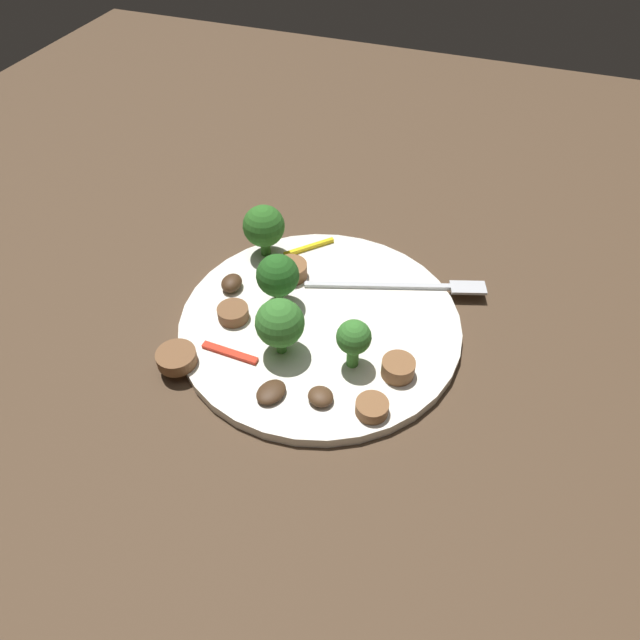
{
  "coord_description": "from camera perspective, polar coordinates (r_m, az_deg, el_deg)",
  "views": [
    {
      "loc": [
        0.13,
        -0.36,
        0.4
      ],
      "look_at": [
        0.0,
        0.0,
        0.01
      ],
      "focal_mm": 32.68,
      "sensor_mm": 36.0,
      "label": 1
    }
  ],
  "objects": [
    {
      "name": "broccoli_floret_1",
      "position": [
        0.6,
        -5.53,
        9.09
      ],
      "size": [
        0.04,
        0.04,
        0.06
      ],
      "color": "#347525",
      "rests_on": "plate"
    },
    {
      "name": "plate",
      "position": [
        0.55,
        0.0,
        -0.39
      ],
      "size": [
        0.26,
        0.26,
        0.01
      ],
      "primitive_type": "cylinder",
      "color": "white",
      "rests_on": "ground_plane"
    },
    {
      "name": "broccoli_floret_2",
      "position": [
        0.5,
        -3.96,
        -0.33
      ],
      "size": [
        0.04,
        0.04,
        0.06
      ],
      "color": "#408630",
      "rests_on": "plate"
    },
    {
      "name": "mushroom_0",
      "position": [
        0.48,
        0.06,
        -7.49
      ],
      "size": [
        0.03,
        0.03,
        0.01
      ],
      "primitive_type": "ellipsoid",
      "rotation": [
        0.0,
        0.0,
        2.74
      ],
      "color": "#4C331E",
      "rests_on": "plate"
    },
    {
      "name": "pepper_strip_1",
      "position": [
        0.62,
        -1.09,
        7.13
      ],
      "size": [
        0.04,
        0.05,
        0.0
      ],
      "primitive_type": "cube",
      "rotation": [
        0.0,
        0.0,
        3.96
      ],
      "color": "yellow",
      "rests_on": "plate"
    },
    {
      "name": "mushroom_2",
      "position": [
        0.58,
        -8.65,
        3.6
      ],
      "size": [
        0.02,
        0.03,
        0.01
      ],
      "primitive_type": "ellipsoid",
      "rotation": [
        0.0,
        0.0,
        4.78
      ],
      "color": "#422B19",
      "rests_on": "plate"
    },
    {
      "name": "sausage_slice_4",
      "position": [
        0.5,
        7.65,
        -4.68
      ],
      "size": [
        0.03,
        0.03,
        0.02
      ],
      "primitive_type": "cylinder",
      "rotation": [
        0.0,
        0.0,
        0.06
      ],
      "color": "brown",
      "rests_on": "plate"
    },
    {
      "name": "sausage_slice_3",
      "position": [
        0.55,
        -8.51,
        0.68
      ],
      "size": [
        0.04,
        0.04,
        0.01
      ],
      "primitive_type": "cylinder",
      "rotation": [
        0.0,
        0.0,
        2.04
      ],
      "color": "brown",
      "rests_on": "plate"
    },
    {
      "name": "sausage_slice_2",
      "position": [
        0.52,
        -13.87,
        -3.6
      ],
      "size": [
        0.05,
        0.05,
        0.01
      ],
      "primitive_type": "cylinder",
      "rotation": [
        0.0,
        0.0,
        2.75
      ],
      "color": "brown",
      "rests_on": "plate"
    },
    {
      "name": "fork",
      "position": [
        0.59,
        8.73,
        3.28
      ],
      "size": [
        0.17,
        0.07,
        0.0
      ],
      "rotation": [
        0.0,
        0.0,
        0.32
      ],
      "color": "silver",
      "rests_on": "plate"
    },
    {
      "name": "pepper_strip_0",
      "position": [
        0.52,
        -8.82,
        -3.19
      ],
      "size": [
        0.05,
        0.01,
        0.0
      ],
      "primitive_type": "cube",
      "rotation": [
        0.0,
        0.0,
        6.24
      ],
      "color": "red",
      "rests_on": "plate"
    },
    {
      "name": "sausage_slice_0",
      "position": [
        0.59,
        -2.9,
        4.9
      ],
      "size": [
        0.04,
        0.04,
        0.02
      ],
      "primitive_type": "cylinder",
      "rotation": [
        0.0,
        0.0,
        0.28
      ],
      "color": "brown",
      "rests_on": "plate"
    },
    {
      "name": "ground_plane",
      "position": [
        0.56,
        0.0,
        -0.77
      ],
      "size": [
        1.4,
        1.4,
        0.0
      ],
      "primitive_type": "plane",
      "color": "#4C3826"
    },
    {
      "name": "broccoli_floret_3",
      "position": [
        0.49,
        3.32,
        -1.85
      ],
      "size": [
        0.03,
        0.03,
        0.05
      ],
      "color": "#408630",
      "rests_on": "plate"
    },
    {
      "name": "sausage_slice_1",
      "position": [
        0.48,
        5.11,
        -8.53
      ],
      "size": [
        0.03,
        0.03,
        0.01
      ],
      "primitive_type": "cylinder",
      "rotation": [
        0.0,
        0.0,
        1.5
      ],
      "color": "brown",
      "rests_on": "plate"
    },
    {
      "name": "broccoli_floret_0",
      "position": [
        0.54,
        -4.17,
        4.32
      ],
      "size": [
        0.04,
        0.04,
        0.06
      ],
      "color": "#296420",
      "rests_on": "plate"
    },
    {
      "name": "mushroom_1",
      "position": [
        0.49,
        -4.81,
        -7.04
      ],
      "size": [
        0.03,
        0.03,
        0.01
      ],
      "primitive_type": "ellipsoid",
      "rotation": [
        0.0,
        0.0,
        4.4
      ],
      "color": "#422B19",
      "rests_on": "plate"
    }
  ]
}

